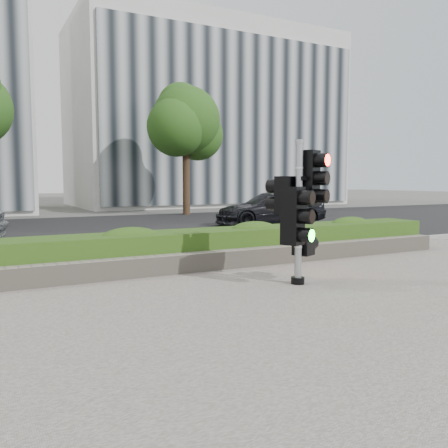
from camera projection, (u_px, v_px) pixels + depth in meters
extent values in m
plane|color=#51514C|center=(257.00, 293.00, 7.20)|extent=(120.00, 120.00, 0.00)
cube|color=#9E9389|center=(381.00, 341.00, 5.00)|extent=(16.00, 11.00, 0.03)
cube|color=black|center=(101.00, 231.00, 16.01)|extent=(60.00, 13.00, 0.02)
cube|color=gray|center=(178.00, 259.00, 9.97)|extent=(60.00, 0.25, 0.12)
cube|color=gray|center=(203.00, 261.00, 8.86)|extent=(12.00, 0.32, 0.34)
cube|color=#4F8027|center=(189.00, 248.00, 9.42)|extent=(12.00, 1.00, 0.68)
cube|color=#B7B7B2|center=(204.00, 120.00, 33.78)|extent=(18.00, 10.00, 12.00)
cylinder|color=black|center=(186.00, 179.00, 23.25)|extent=(0.36, 0.36, 3.58)
sphere|color=#154513|center=(186.00, 120.00, 22.99)|extent=(3.33, 3.33, 3.33)
sphere|color=#154513|center=(198.00, 135.00, 23.69)|extent=(2.56, 2.56, 2.56)
sphere|color=#154513|center=(177.00, 127.00, 22.39)|extent=(2.82, 2.82, 2.82)
sphere|color=#154513|center=(181.00, 106.00, 23.48)|extent=(2.30, 2.30, 2.30)
cylinder|color=black|center=(298.00, 280.00, 7.71)|extent=(0.22, 0.22, 0.11)
cylinder|color=gray|center=(299.00, 214.00, 7.61)|extent=(0.11, 0.11, 2.27)
cylinder|color=gray|center=(300.00, 141.00, 7.50)|extent=(0.14, 0.14, 0.06)
cube|color=#FF1107|center=(308.00, 178.00, 7.74)|extent=(0.38, 0.38, 0.91)
cube|color=#14E51E|center=(293.00, 216.00, 7.39)|extent=(0.38, 0.38, 0.91)
cube|color=black|center=(286.00, 195.00, 7.76)|extent=(0.38, 0.38, 0.62)
cube|color=orange|center=(303.00, 245.00, 7.87)|extent=(0.38, 0.38, 0.33)
imported|color=black|center=(271.00, 209.00, 17.95)|extent=(4.44, 2.19, 1.24)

